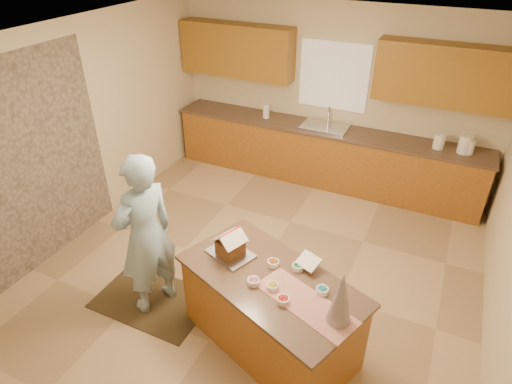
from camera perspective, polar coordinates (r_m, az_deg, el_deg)
floor at (r=5.38m, az=0.06°, el=-10.37°), size 5.50×5.50×0.00m
ceiling at (r=4.09m, az=0.08°, el=18.95°), size 5.50×5.50×0.00m
wall_back at (r=6.95m, az=9.98°, el=12.39°), size 5.50×5.50×0.00m
wall_left at (r=5.97m, az=-22.38°, el=7.13°), size 5.50×5.50×0.00m
stone_accent at (r=5.55m, az=-27.71°, el=2.79°), size 0.00×2.50×2.50m
window_curtain at (r=6.83m, az=10.14°, el=14.68°), size 1.05×0.03×1.00m
back_counter_base at (r=7.04m, az=8.60°, el=4.69°), size 4.80×0.60×0.88m
back_counter_top at (r=6.85m, az=8.91°, el=8.11°), size 4.85×0.63×0.04m
upper_cabinet_left at (r=7.18m, az=-2.53°, el=18.02°), size 1.85×0.35×0.80m
upper_cabinet_right at (r=6.41m, az=23.71°, el=13.76°), size 1.85×0.35×0.80m
sink at (r=6.85m, az=8.90°, el=8.04°), size 0.70×0.45×0.12m
faucet at (r=6.95m, az=9.47°, el=9.85°), size 0.03×0.03×0.28m
island_base at (r=4.36m, az=1.86°, el=-15.49°), size 1.85×1.38×0.81m
island_top at (r=4.06m, az=1.96°, el=-11.42°), size 1.95×1.47×0.04m
table_runner at (r=3.85m, az=6.51°, el=-14.20°), size 0.98×0.64×0.01m
baking_tray at (r=4.29m, az=-3.34°, el=-8.04°), size 0.51×0.45×0.02m
cookbook at (r=4.12m, az=6.86°, el=-8.97°), size 0.25×0.22×0.09m
tinsel_tree at (r=3.58m, az=11.05°, el=-13.42°), size 0.26×0.26×0.51m
rug at (r=5.16m, az=-13.32°, el=-13.56°), size 1.24×0.81×0.01m
boy at (r=4.54m, az=-14.23°, el=-5.59°), size 0.63×0.77×1.82m
canister_a at (r=6.58m, az=22.81°, el=6.12°), size 0.15×0.15×0.21m
canister_b at (r=6.58m, az=25.63°, el=5.62°), size 0.17×0.17×0.25m
canister_c at (r=6.60m, az=26.08°, el=5.28°), size 0.13×0.13×0.19m
paper_towel at (r=7.10m, az=1.33°, el=10.55°), size 0.10×0.10×0.23m
gingerbread_house at (r=4.23m, az=-3.38°, el=-6.91°), size 0.33×0.33×0.26m
candy_bowls at (r=3.99m, az=3.61°, el=-11.51°), size 0.70×0.56×0.05m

